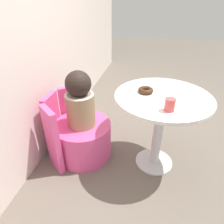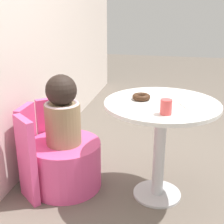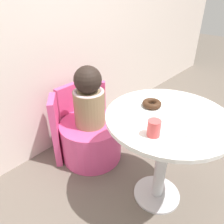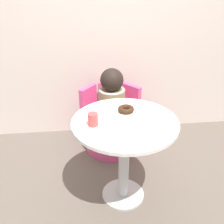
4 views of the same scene
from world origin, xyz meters
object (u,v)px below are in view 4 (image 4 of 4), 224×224
at_px(tub_chair, 112,132).
at_px(donut, 126,109).
at_px(cup, 93,119).
at_px(round_table, 124,139).
at_px(child_figure, 112,95).

height_order(tub_chair, donut, donut).
bearing_deg(cup, donut, 34.32).
bearing_deg(round_table, tub_chair, 91.27).
bearing_deg(child_figure, cup, -106.24).
bearing_deg(child_figure, tub_chair, 82.87).
xyz_separation_m(round_table, cup, (-0.22, -0.03, 0.20)).
relative_size(donut, cup, 1.36).
relative_size(round_table, donut, 6.23).
distance_m(child_figure, cup, 0.76).
bearing_deg(donut, child_figure, 94.68).
xyz_separation_m(round_table, donut, (0.03, 0.14, 0.17)).
distance_m(round_table, child_figure, 0.68).
bearing_deg(tub_chair, cup, -106.24).
height_order(round_table, cup, cup).
height_order(round_table, donut, donut).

